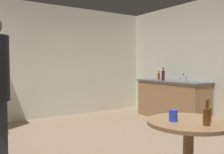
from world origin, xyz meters
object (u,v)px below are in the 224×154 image
beer_bottle_on_counter (159,76)px  beer_bottle_amber (208,114)px  wine_bottle_on_counter (163,75)px  plastic_cup_blue (173,116)px  foreground_table (189,132)px  beer_bottle_brown (207,116)px  kettle (183,78)px

beer_bottle_on_counter → beer_bottle_amber: bearing=-127.4°
wine_bottle_on_counter → plastic_cup_blue: size_ratio=2.82×
foreground_table → plastic_cup_blue: 0.22m
wine_bottle_on_counter → beer_bottle_on_counter: wine_bottle_on_counter is taller
beer_bottle_amber → beer_bottle_brown: (-0.11, -0.06, 0.00)m
wine_bottle_on_counter → beer_bottle_brown: wine_bottle_on_counter is taller
kettle → wine_bottle_on_counter: 0.62m
kettle → beer_bottle_on_counter: beer_bottle_on_counter is taller
wine_bottle_on_counter → beer_bottle_on_counter: size_ratio=1.35×
beer_bottle_amber → kettle: bearing=44.4°
beer_bottle_on_counter → foreground_table: beer_bottle_on_counter is taller
beer_bottle_on_counter → foreground_table: size_ratio=0.29×
wine_bottle_on_counter → foreground_table: bearing=-131.2°
beer_bottle_on_counter → plastic_cup_blue: (-2.59, -2.86, -0.19)m
foreground_table → beer_bottle_on_counter: bearing=50.1°
wine_bottle_on_counter → beer_bottle_on_counter: bearing=68.3°
kettle → plastic_cup_blue: size_ratio=2.22×
kettle → foreground_table: (-2.35, -2.06, -0.34)m
kettle → beer_bottle_brown: size_ratio=1.06×
beer_bottle_on_counter → plastic_cup_blue: bearing=-132.1°
foreground_table → plastic_cup_blue: bearing=153.6°
wine_bottle_on_counter → beer_bottle_brown: (-2.36, -2.88, -0.20)m
kettle → wine_bottle_on_counter: wine_bottle_on_counter is taller
wine_bottle_on_counter → beer_bottle_on_counter: 0.27m
wine_bottle_on_counter → beer_bottle_amber: (-2.25, -2.82, -0.20)m
wine_bottle_on_counter → plastic_cup_blue: wine_bottle_on_counter is taller
foreground_table → beer_bottle_brown: bearing=-93.6°
beer_bottle_brown → beer_bottle_amber: bearing=29.0°
beer_bottle_amber → plastic_cup_blue: beer_bottle_amber is taller
foreground_table → beer_bottle_amber: (0.10, -0.14, 0.19)m
kettle → foreground_table: size_ratio=0.30×
plastic_cup_blue → foreground_table: bearing=-26.4°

